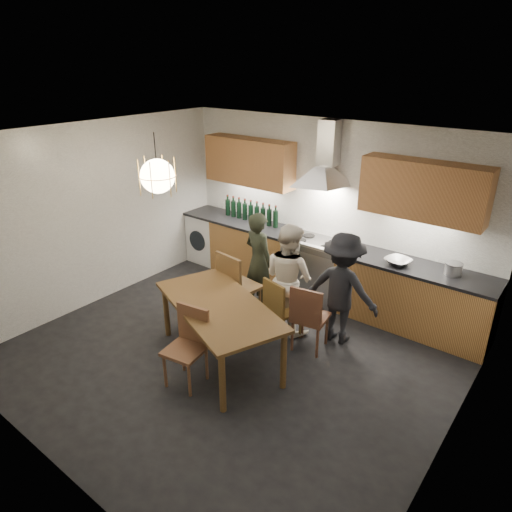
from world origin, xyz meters
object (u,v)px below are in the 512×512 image
Objects in this scene: chair_back_left at (235,283)px; person_mid at (289,278)px; dining_table at (219,311)px; person_left at (259,261)px; chair_front at (189,340)px; mixing_bowl at (398,261)px; wine_bottles at (251,211)px; stock_pot at (453,269)px; person_right at (342,289)px.

chair_back_left is 0.70× the size of person_mid.
person_left is (-0.43, 1.32, 0.05)m from dining_table.
mixing_bowl is (1.32, 2.50, 0.43)m from chair_front.
wine_bottles is (-1.49, 1.09, 0.34)m from person_mid.
dining_table is 2.92m from stock_pot.
person_mid is at bearing 71.99° from chair_front.
person_left is at bearing -5.81° from person_mid.
dining_table is 2.23× the size of chair_front.
chair_back_left is at bearing 105.67° from person_left.
person_left is at bearing 93.71° from chair_front.
person_mid is 0.71m from person_right.
person_mid is (0.64, 0.33, 0.15)m from chair_back_left.
person_right reaches higher than stock_pot.
dining_table is 0.88m from chair_back_left.
chair_front is 3.32m from stock_pot.
person_mid is 2.03m from stock_pot.
person_mid is at bearing 8.35° from person_right.
stock_pot is 0.19× the size of wine_bottles.
dining_table is 2.42m from mixing_bowl.
chair_back_left is 2.76m from stock_pot.
chair_front is 0.61× the size of person_mid.
stock_pot is (0.65, 0.13, 0.03)m from mixing_bowl.
wine_bottles reaches higher than dining_table.
chair_back_left is 0.73m from person_mid.
dining_table is 1.39m from person_left.
person_left is 1.26m from wine_bottles.
chair_back_left is 4.99× the size of stock_pot.
dining_table is 9.74× the size of stock_pot.
dining_table is 2.56m from wine_bottles.
chair_back_left is 3.18× the size of mixing_bowl.
person_left is at bearing -158.20° from mixing_bowl.
chair_back_left is 0.71× the size of person_left.
chair_back_left is (-0.41, 0.78, -0.08)m from dining_table.
chair_back_left is 1.72m from wine_bottles.
person_left is 0.69m from person_mid.
person_mid reaches higher than mixing_bowl.
chair_front is at bearing 93.84° from person_mid.
person_right reaches higher than chair_front.
chair_front is 4.36× the size of stock_pot.
person_right is (0.69, 0.16, -0.01)m from person_mid.
mixing_bowl is (1.74, 0.70, 0.22)m from person_left.
person_left is 2.54m from stock_pot.
stock_pot is at bearing -136.39° from person_mid.
dining_table is 1.36× the size of person_mid.
mixing_bowl is at bearing 52.81° from chair_front.
person_right reaches higher than person_left.
stock_pot reaches higher than chair_back_left.
chair_front is 2.78× the size of mixing_bowl.
stock_pot is (2.39, 0.82, 0.26)m from person_left.
person_left is at bearing -161.02° from stock_pot.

